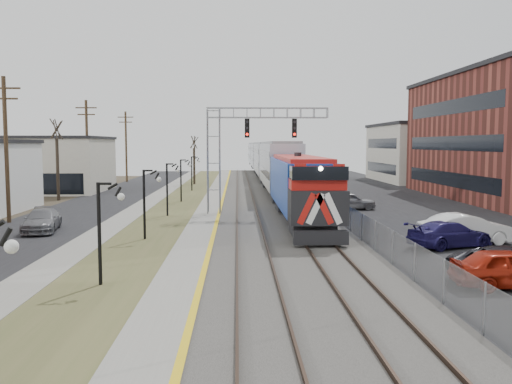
{
  "coord_description": "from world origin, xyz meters",
  "views": [
    {
      "loc": [
        1.27,
        -12.6,
        5.46
      ],
      "look_at": [
        2.37,
        19.37,
        2.6
      ],
      "focal_mm": 38.0,
      "sensor_mm": 36.0,
      "label": 1
    }
  ],
  "objects_px": {
    "train": "(265,160)",
    "car_lot_b": "(466,230)",
    "signal_gantry": "(237,142)",
    "car_lot_a": "(511,269)"
  },
  "relations": [
    {
      "from": "car_lot_b",
      "to": "train",
      "type": "bearing_deg",
      "value": 1.55
    },
    {
      "from": "train",
      "to": "car_lot_b",
      "type": "height_order",
      "value": "train"
    },
    {
      "from": "car_lot_b",
      "to": "signal_gantry",
      "type": "bearing_deg",
      "value": 39.0
    },
    {
      "from": "train",
      "to": "signal_gantry",
      "type": "bearing_deg",
      "value": -95.77
    },
    {
      "from": "signal_gantry",
      "to": "car_lot_b",
      "type": "distance_m",
      "value": 17.94
    },
    {
      "from": "signal_gantry",
      "to": "car_lot_a",
      "type": "bearing_deg",
      "value": -63.74
    },
    {
      "from": "signal_gantry",
      "to": "car_lot_a",
      "type": "height_order",
      "value": "signal_gantry"
    },
    {
      "from": "train",
      "to": "signal_gantry",
      "type": "distance_m",
      "value": 42.65
    },
    {
      "from": "signal_gantry",
      "to": "car_lot_a",
      "type": "xyz_separation_m",
      "value": [
        10.32,
        -20.92,
        -4.84
      ]
    },
    {
      "from": "train",
      "to": "signal_gantry",
      "type": "relative_size",
      "value": 12.07
    }
  ]
}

